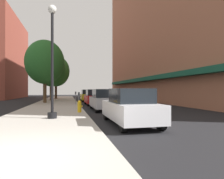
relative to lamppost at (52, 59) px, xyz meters
name	(u,v)px	position (x,y,z in m)	size (l,w,h in m)	color
ground_plane	(92,104)	(3.57, 12.02, -3.20)	(90.00, 90.00, 0.00)	black
sidewalk_slab	(57,103)	(-0.43, 13.02, -3.14)	(4.80, 50.00, 0.12)	#A8A399
building_right_brick	(162,15)	(14.56, 16.02, 9.62)	(6.80, 40.00, 25.69)	#9E6047
building_far_background	(2,58)	(-11.44, 31.02, 4.51)	(6.80, 18.00, 15.47)	brown
lamppost	(52,59)	(0.00, 0.00, 0.00)	(0.48, 0.48, 5.90)	black
fire_hydrant	(79,106)	(1.56, 2.48, -2.68)	(0.33, 0.26, 0.79)	gold
parking_meter_near	(76,96)	(1.62, 9.94, -2.25)	(0.14, 0.09, 1.31)	slate
parking_meter_far	(79,99)	(1.62, 4.28, -2.25)	(0.14, 0.09, 1.31)	slate
tree_near	(51,70)	(-1.50, 18.92, 1.30)	(4.19, 4.19, 6.81)	#4C3823
tree_mid	(45,62)	(-1.79, 13.47, 1.66)	(4.48, 4.48, 7.33)	#4C3823
tree_far	(56,71)	(-1.10, 24.00, 1.63)	(4.58, 4.58, 7.36)	#422D1E
car_white	(130,107)	(3.57, -2.02, -2.39)	(1.80, 4.30, 1.66)	black
car_silver	(104,100)	(3.57, 4.58, -2.39)	(1.80, 4.30, 1.66)	black
car_red	(94,97)	(3.57, 10.24, -2.39)	(1.80, 4.30, 1.66)	black
car_yellow	(87,96)	(3.57, 17.18, -2.39)	(1.80, 4.30, 1.66)	black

